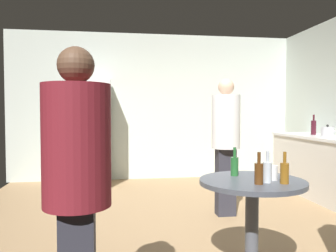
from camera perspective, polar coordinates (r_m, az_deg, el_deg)
name	(u,v)px	position (r m, az deg, el deg)	size (l,w,h in m)	color
ground_plane	(181,227)	(3.98, 2.13, -16.68)	(5.20, 5.20, 0.10)	#9E7C56
wall_back	(155,107)	(6.37, -2.19, 3.26)	(5.32, 0.06, 2.70)	beige
refrigerator	(90,133)	(5.93, -12.99, -1.08)	(0.70, 0.68, 1.80)	white
kitchen_counter	(321,166)	(5.52, 24.39, -6.16)	(0.64, 1.91, 0.90)	beige
kettle	(328,132)	(5.27, 25.31, -0.89)	(0.24, 0.17, 0.18)	#B2B2B7
wine_bottle_on_counter	(314,127)	(5.68, 23.33, -0.17)	(0.08, 0.08, 0.31)	#3F141E
foreground_table	(252,193)	(2.70, 13.99, -10.98)	(0.80, 0.80, 0.73)	#4C515B
beer_bottle_amber	(285,172)	(2.58, 19.05, -7.36)	(0.06, 0.06, 0.23)	#8C5919
beer_bottle_brown	(259,173)	(2.51, 15.06, -7.59)	(0.06, 0.06, 0.23)	#593314
beer_bottle_green	(235,165)	(2.80, 11.16, -6.53)	(0.06, 0.06, 0.23)	#26662D
beer_bottle_clear	(267,171)	(2.58, 16.42, -7.32)	(0.06, 0.06, 0.23)	silver
plastic_cup_white	(272,173)	(2.70, 17.16, -7.51)	(0.08, 0.08, 0.11)	white
person_in_white_shirt	(226,136)	(4.13, 9.71, -1.65)	(0.34, 0.34, 1.65)	#2D2D38
person_in_maroon_shirt	(77,178)	(1.78, -15.07, -8.49)	(0.35, 0.35, 1.57)	#2D2D38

